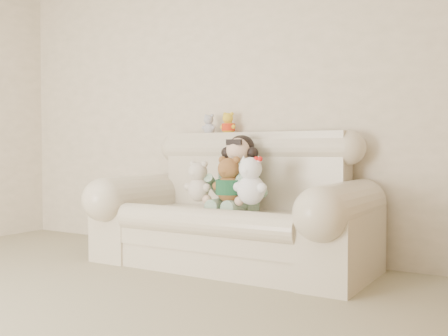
# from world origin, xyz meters

# --- Properties ---
(wall_back) EXTENTS (4.50, 0.00, 4.50)m
(wall_back) POSITION_xyz_m (0.00, 2.50, 1.30)
(wall_back) COLOR beige
(wall_back) RESTS_ON ground
(sofa) EXTENTS (2.10, 0.95, 1.03)m
(sofa) POSITION_xyz_m (0.47, 2.00, 0.52)
(sofa) COLOR beige
(sofa) RESTS_ON floor
(seated_child) EXTENTS (0.40, 0.47, 0.59)m
(seated_child) POSITION_xyz_m (0.49, 2.08, 0.71)
(seated_child) COLOR #297342
(seated_child) RESTS_ON sofa
(brown_teddy) EXTENTS (0.27, 0.22, 0.40)m
(brown_teddy) POSITION_xyz_m (0.53, 1.88, 0.70)
(brown_teddy) COLOR brown
(brown_teddy) RESTS_ON sofa
(white_cat) EXTENTS (0.30, 0.26, 0.41)m
(white_cat) POSITION_xyz_m (0.72, 1.85, 0.70)
(white_cat) COLOR white
(white_cat) RESTS_ON sofa
(cream_teddy) EXTENTS (0.28, 0.25, 0.36)m
(cream_teddy) POSITION_xyz_m (0.28, 1.85, 0.68)
(cream_teddy) COLOR beige
(cream_teddy) RESTS_ON sofa
(yellow_mini_bear) EXTENTS (0.17, 0.14, 0.22)m
(yellow_mini_bear) POSITION_xyz_m (0.22, 2.38, 1.12)
(yellow_mini_bear) COLOR yellow
(yellow_mini_bear) RESTS_ON sofa
(grey_mini_plush) EXTENTS (0.16, 0.14, 0.21)m
(grey_mini_plush) POSITION_xyz_m (0.05, 2.34, 1.11)
(grey_mini_plush) COLOR #B2B2B9
(grey_mini_plush) RESTS_ON sofa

